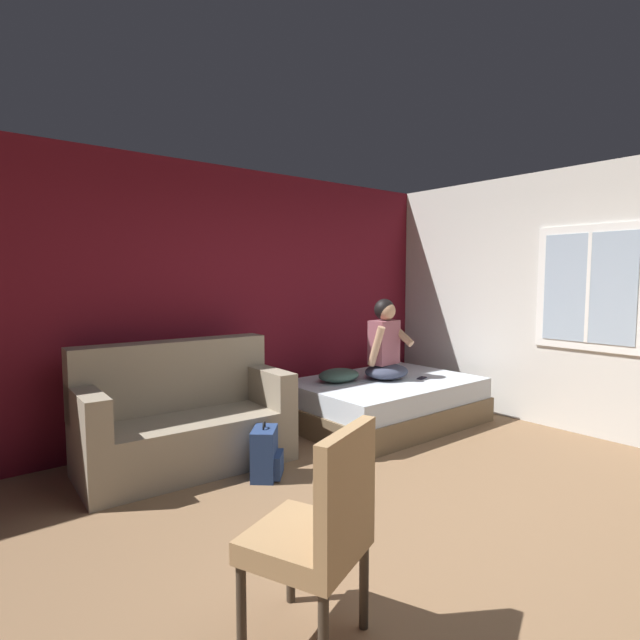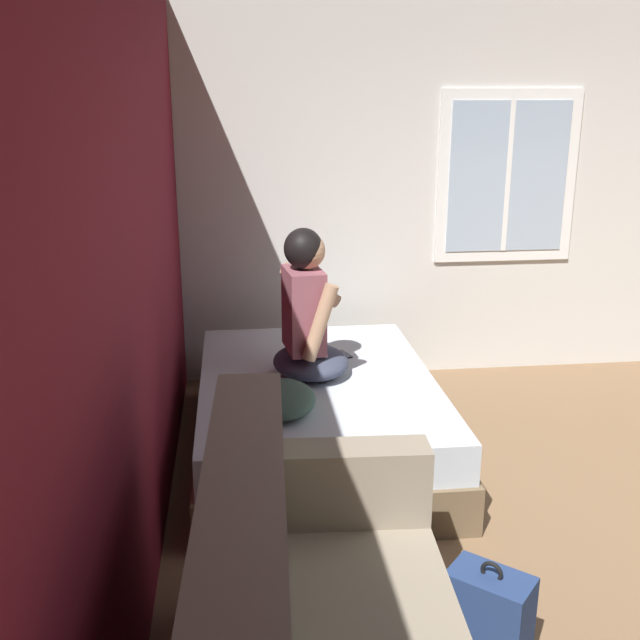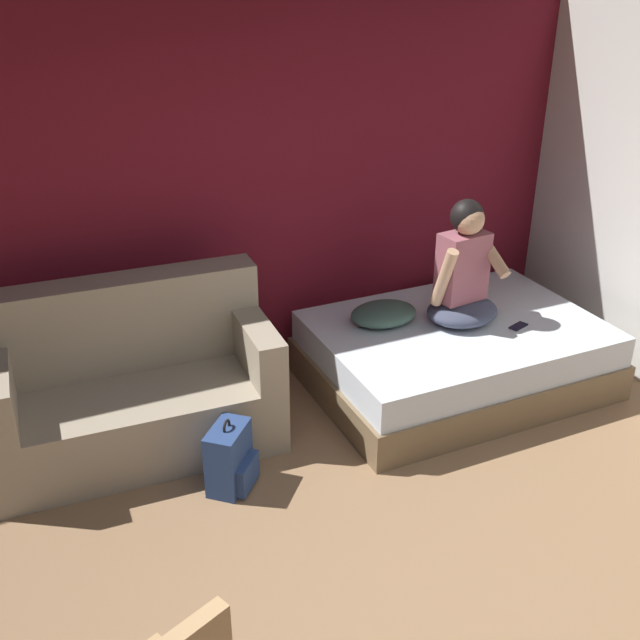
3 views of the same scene
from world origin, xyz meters
The scene contains 7 objects.
wall_back_accent centered at (0.00, 2.87, 1.35)m, with size 10.47×0.16×2.70m, color maroon.
bed centered at (1.47, 1.94, 0.24)m, with size 2.01×1.40×0.48m.
couch centered at (-0.74, 2.18, 0.39)m, with size 1.74×0.90×1.04m.
person_seated centered at (1.52, 1.99, 0.84)m, with size 0.57×0.50×0.88m.
backpack centered at (-0.36, 1.50, 0.19)m, with size 0.35×0.35×0.46m.
throw_pillow centered at (1.01, 2.18, 0.55)m, with size 0.48×0.36×0.14m, color #385147.
cell_phone centered at (1.83, 1.73, 0.48)m, with size 0.07×0.14×0.01m, color black.
Camera 3 is at (-1.34, -1.90, 2.82)m, focal length 42.00 mm.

